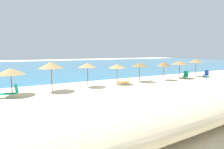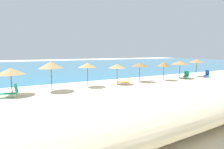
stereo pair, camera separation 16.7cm
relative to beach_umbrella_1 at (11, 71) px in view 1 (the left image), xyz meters
name	(u,v)px [view 1 (the left image)]	position (x,y,z in m)	size (l,w,h in m)	color
ground_plane	(124,88)	(10.83, -2.32, -2.21)	(160.00, 160.00, 0.00)	beige
sea_water	(58,66)	(10.83, 34.02, -2.21)	(160.00, 60.20, 0.01)	teal
dune_ridge	(190,99)	(10.11, -11.26, -1.20)	(52.38, 5.88, 2.03)	beige
beach_umbrella_1	(11,71)	(0.00, 0.00, 0.00)	(2.52, 2.52, 2.52)	brown
beach_umbrella_2	(51,65)	(3.56, -0.01, 0.45)	(2.43, 2.43, 3.01)	brown
beach_umbrella_3	(87,65)	(7.57, 0.38, 0.26)	(2.07, 2.07, 2.75)	brown
beach_umbrella_4	(117,66)	(11.38, 0.27, 0.03)	(2.20, 2.20, 2.49)	brown
beach_umbrella_5	(140,65)	(14.91, 0.37, 0.09)	(2.29, 2.29, 2.56)	brown
beach_umbrella_6	(164,64)	(18.71, -0.12, 0.07)	(1.91, 1.91, 2.61)	brown
beach_umbrella_7	(180,63)	(22.23, 0.15, 0.15)	(2.60, 2.60, 2.63)	brown
beach_umbrella_8	(196,61)	(26.18, 0.30, 0.32)	(2.36, 2.36, 2.83)	brown
lounge_chair_0	(10,92)	(-0.11, -1.13, -1.72)	(1.73, 1.05, 1.20)	#199972
lounge_chair_1	(185,75)	(22.83, -0.53, -1.77)	(1.74, 1.42, 1.08)	#199972
lounge_chair_2	(124,81)	(12.01, -0.44, -1.83)	(1.65, 1.26, 0.96)	orange
lounge_chair_4	(206,75)	(26.76, -1.13, -1.79)	(1.72, 1.10, 1.10)	blue
beach_ball	(208,77)	(26.57, -1.68, -2.05)	(0.33, 0.33, 0.33)	green
cooler_box	(151,81)	(15.84, -0.88, -2.06)	(0.54, 0.31, 0.32)	white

